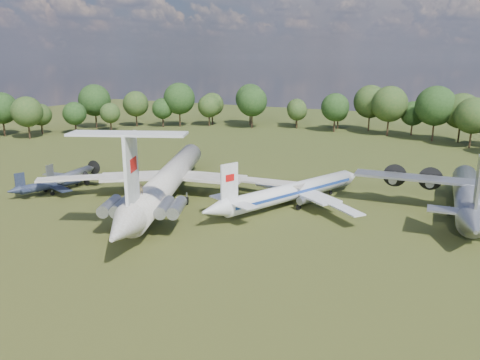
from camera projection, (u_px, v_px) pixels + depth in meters
The scene contains 7 objects.
ground at pixel (195, 200), 80.69m from camera, with size 300.00×300.00×0.00m, color #263F15.
il62_airliner at pixel (169, 184), 79.60m from camera, with size 45.90×59.67×5.85m, color silver, non-canonical shape.
tu104_jet at pixel (292, 195), 76.90m from camera, with size 28.81×38.41×3.84m, color silver, non-canonical shape.
an12_transport at pixel (468, 199), 72.20m from camera, with size 34.77×38.86×5.11m, color #A4A7AC, non-canonical shape.
small_prop_west at pixel (50, 187), 84.24m from camera, with size 11.59×15.80×2.32m, color black, non-canonical shape.
small_prop_northwest at pixel (71, 178), 90.22m from camera, with size 12.55×17.12×2.51m, color #A8ABB1, non-canonical shape.
person_on_il62 at pixel (141, 189), 62.85m from camera, with size 0.57×0.38×1.57m, color olive.
Camera 1 is at (41.77, -65.36, 23.78)m, focal length 35.00 mm.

